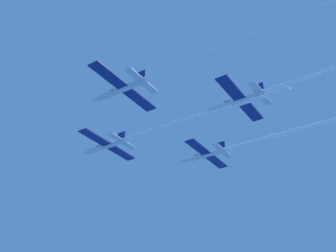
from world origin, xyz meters
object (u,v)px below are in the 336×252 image
object	(u,v)px
jet_lead	(156,130)
jet_slot	(323,73)
jet_left_wing	(206,56)
jet_right_wing	(267,139)

from	to	relation	value
jet_lead	jet_slot	distance (m)	31.79
jet_lead	jet_left_wing	bearing A→B (deg)	-126.90
jet_right_wing	jet_slot	distance (m)	21.19
jet_left_wing	jet_slot	size ratio (longest dim) A/B	1.05
jet_right_wing	jet_lead	bearing A→B (deg)	131.40
jet_left_wing	jet_lead	bearing A→B (deg)	53.10
jet_lead	jet_slot	xyz separation A→B (m)	(-0.15, -31.79, 0.42)
jet_lead	jet_right_wing	xyz separation A→B (m)	(14.76, -16.74, -0.04)
jet_slot	jet_lead	bearing A→B (deg)	89.72
jet_left_wing	jet_slot	distance (m)	19.14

